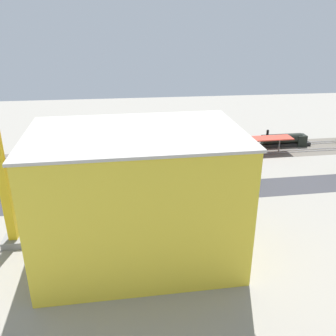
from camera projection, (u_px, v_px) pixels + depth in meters
ground_plane at (183, 188)px, 81.88m from camera, size 191.57×191.57×0.00m
rail_bed at (171, 154)px, 101.41m from camera, size 120.11×17.54×0.01m
street_asphalt at (185, 193)px, 79.70m from camera, size 119.96×12.71×0.01m
track_rails at (171, 154)px, 101.34m from camera, size 119.68×11.11×0.12m
platform_canopy_near at (137, 152)px, 90.73m from camera, size 48.47×6.40×4.52m
platform_canopy_far at (180, 143)px, 97.66m from camera, size 63.02×6.13×4.40m
locomotive at (286, 140)px, 107.07m from camera, size 14.80×3.26×5.14m
freight_coach_far at (66, 151)px, 94.50m from camera, size 18.94×3.55×5.98m
parked_car_0 at (243, 195)px, 77.25m from camera, size 4.42×1.82×1.71m
parked_car_1 at (208, 196)px, 76.87m from camera, size 4.32×1.82×1.63m
parked_car_2 at (167, 198)px, 75.81m from camera, size 4.45×1.79×1.56m
parked_car_3 at (126, 202)px, 74.32m from camera, size 4.12×1.94×1.69m
parked_car_4 at (81, 202)px, 74.29m from camera, size 4.78×1.75×1.67m
parked_car_5 at (40, 206)px, 72.77m from camera, size 4.35×1.93×1.70m
construction_building at (138, 199)px, 55.41m from camera, size 30.46×20.35×20.37m
construction_roof_slab at (135, 133)px, 51.37m from camera, size 31.08×20.97×0.40m
box_truck_0 at (179, 200)px, 73.08m from camera, size 9.45×2.74×3.55m
street_tree_0 at (250, 164)px, 83.71m from camera, size 4.48×4.48×6.52m
street_tree_1 at (43, 171)px, 79.48m from camera, size 4.44×4.44×6.70m
street_tree_2 at (108, 170)px, 79.86m from camera, size 4.97×4.97×6.93m
street_tree_3 at (149, 163)px, 82.16m from camera, size 5.64×5.64×7.81m
traffic_light at (166, 186)px, 73.69m from camera, size 0.50×0.36×6.12m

